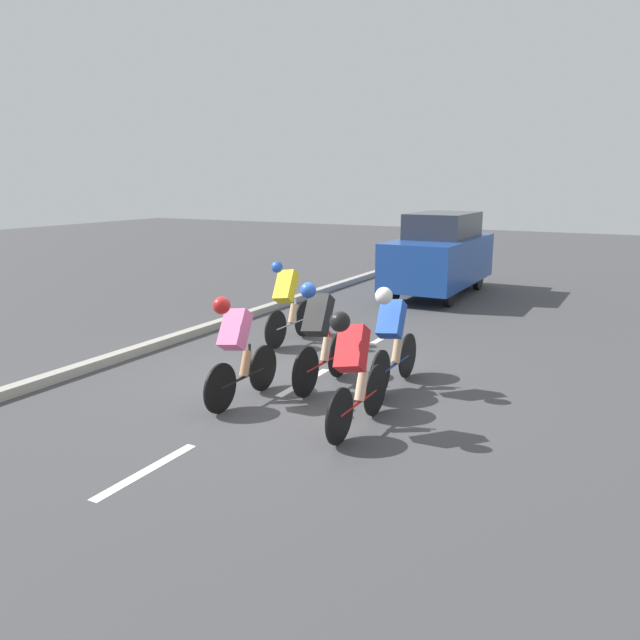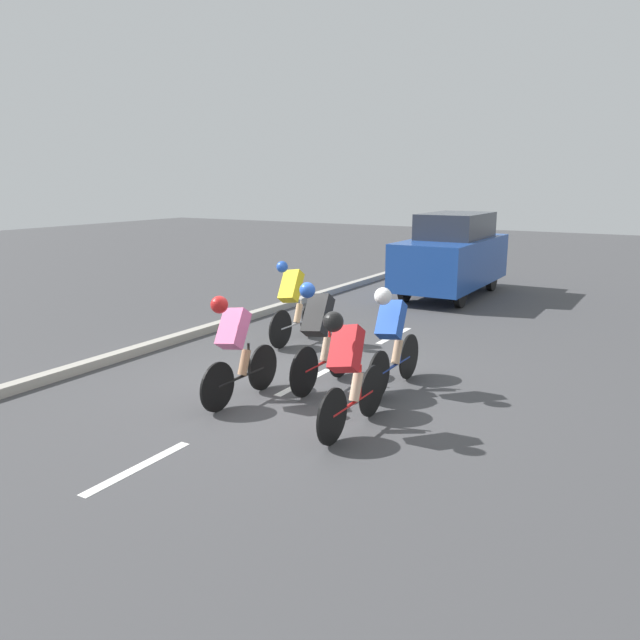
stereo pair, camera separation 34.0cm
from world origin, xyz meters
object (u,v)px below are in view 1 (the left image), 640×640
(cyclist_red, at_px, (353,366))
(cyclist_yellow, at_px, (287,301))
(cyclist_black, at_px, (320,333))
(support_car, at_px, (440,254))
(cyclist_pink, at_px, (237,346))
(cyclist_blue, at_px, (392,334))

(cyclist_red, height_order, cyclist_yellow, cyclist_yellow)
(cyclist_black, bearing_deg, support_car, -84.38)
(cyclist_pink, bearing_deg, cyclist_blue, -136.85)
(cyclist_blue, distance_m, cyclist_black, 0.99)
(cyclist_pink, bearing_deg, support_car, -89.21)
(cyclist_red, height_order, cyclist_black, cyclist_black)
(cyclist_red, relative_size, cyclist_black, 0.96)
(cyclist_yellow, distance_m, support_car, 6.02)
(cyclist_pink, relative_size, support_car, 0.38)
(cyclist_pink, xyz_separation_m, cyclist_yellow, (1.02, -2.94, 0.01))
(cyclist_yellow, bearing_deg, cyclist_pink, 109.10)
(cyclist_black, xyz_separation_m, cyclist_pink, (0.65, 1.04, -0.03))
(cyclist_black, relative_size, cyclist_pink, 1.05)
(support_car, bearing_deg, cyclist_black, 95.62)
(cyclist_yellow, bearing_deg, cyclist_blue, 150.01)
(cyclist_pink, xyz_separation_m, support_car, (0.12, -8.89, 0.27))
(cyclist_blue, relative_size, cyclist_red, 1.05)
(cyclist_black, relative_size, cyclist_yellow, 1.02)
(cyclist_blue, height_order, support_car, support_car)
(cyclist_black, height_order, cyclist_pink, cyclist_black)
(support_car, bearing_deg, cyclist_yellow, 81.42)
(cyclist_yellow, height_order, support_car, support_car)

